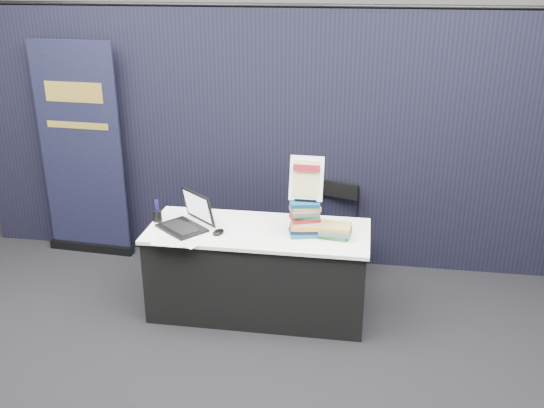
{
  "coord_description": "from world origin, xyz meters",
  "views": [
    {
      "loc": [
        0.82,
        -3.86,
        2.75
      ],
      "look_at": [
        0.11,
        0.55,
        0.98
      ],
      "focal_mm": 40.0,
      "sensor_mm": 36.0,
      "label": 1
    }
  ],
  "objects_px": {
    "book_stack_short": "(336,231)",
    "info_sign": "(306,179)",
    "laptop": "(183,219)",
    "pullup_banner": "(83,163)",
    "display_table": "(258,270)",
    "book_stack_tall": "(305,218)",
    "stacking_chair": "(337,226)"
  },
  "relations": [
    {
      "from": "book_stack_short",
      "to": "stacking_chair",
      "type": "height_order",
      "value": "stacking_chair"
    },
    {
      "from": "book_stack_tall",
      "to": "stacking_chair",
      "type": "bearing_deg",
      "value": 75.44
    },
    {
      "from": "book_stack_short",
      "to": "stacking_chair",
      "type": "relative_size",
      "value": 0.3
    },
    {
      "from": "display_table",
      "to": "stacking_chair",
      "type": "height_order",
      "value": "stacking_chair"
    },
    {
      "from": "laptop",
      "to": "info_sign",
      "type": "distance_m",
      "value": 1.07
    },
    {
      "from": "book_stack_short",
      "to": "stacking_chair",
      "type": "xyz_separation_m",
      "value": [
        -0.03,
        0.84,
        -0.32
      ]
    },
    {
      "from": "laptop",
      "to": "pullup_banner",
      "type": "height_order",
      "value": "pullup_banner"
    },
    {
      "from": "pullup_banner",
      "to": "book_stack_short",
      "type": "bearing_deg",
      "value": -16.48
    },
    {
      "from": "info_sign",
      "to": "pullup_banner",
      "type": "bearing_deg",
      "value": 160.38
    },
    {
      "from": "info_sign",
      "to": "display_table",
      "type": "bearing_deg",
      "value": -179.14
    },
    {
      "from": "info_sign",
      "to": "book_stack_tall",
      "type": "bearing_deg",
      "value": -88.55
    },
    {
      "from": "display_table",
      "to": "info_sign",
      "type": "bearing_deg",
      "value": -0.59
    },
    {
      "from": "pullup_banner",
      "to": "display_table",
      "type": "bearing_deg",
      "value": -21.21
    },
    {
      "from": "book_stack_short",
      "to": "book_stack_tall",
      "type": "bearing_deg",
      "value": 177.32
    },
    {
      "from": "book_stack_tall",
      "to": "laptop",
      "type": "bearing_deg",
      "value": -179.5
    },
    {
      "from": "display_table",
      "to": "pullup_banner",
      "type": "xyz_separation_m",
      "value": [
        -1.9,
        0.88,
        0.56
      ]
    },
    {
      "from": "display_table",
      "to": "book_stack_short",
      "type": "bearing_deg",
      "value": -4.18
    },
    {
      "from": "display_table",
      "to": "pullup_banner",
      "type": "distance_m",
      "value": 2.17
    },
    {
      "from": "laptop",
      "to": "info_sign",
      "type": "relative_size",
      "value": 1.44
    },
    {
      "from": "info_sign",
      "to": "stacking_chair",
      "type": "bearing_deg",
      "value": 76.36
    },
    {
      "from": "info_sign",
      "to": "book_stack_short",
      "type": "bearing_deg",
      "value": -8.22
    },
    {
      "from": "info_sign",
      "to": "pullup_banner",
      "type": "xyz_separation_m",
      "value": [
        -2.29,
        0.88,
        -0.27
      ]
    },
    {
      "from": "pullup_banner",
      "to": "stacking_chair",
      "type": "distance_m",
      "value": 2.55
    },
    {
      "from": "book_stack_short",
      "to": "info_sign",
      "type": "distance_m",
      "value": 0.48
    },
    {
      "from": "laptop",
      "to": "info_sign",
      "type": "bearing_deg",
      "value": 42.2
    },
    {
      "from": "pullup_banner",
      "to": "stacking_chair",
      "type": "height_order",
      "value": "pullup_banner"
    },
    {
      "from": "book_stack_short",
      "to": "pullup_banner",
      "type": "relative_size",
      "value": 0.12
    },
    {
      "from": "book_stack_short",
      "to": "info_sign",
      "type": "relative_size",
      "value": 0.71
    },
    {
      "from": "book_stack_tall",
      "to": "info_sign",
      "type": "height_order",
      "value": "info_sign"
    },
    {
      "from": "laptop",
      "to": "pullup_banner",
      "type": "xyz_separation_m",
      "value": [
        -1.29,
        0.92,
        0.12
      ]
    },
    {
      "from": "laptop",
      "to": "pullup_banner",
      "type": "distance_m",
      "value": 1.59
    },
    {
      "from": "display_table",
      "to": "stacking_chair",
      "type": "bearing_deg",
      "value": 52.87
    }
  ]
}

